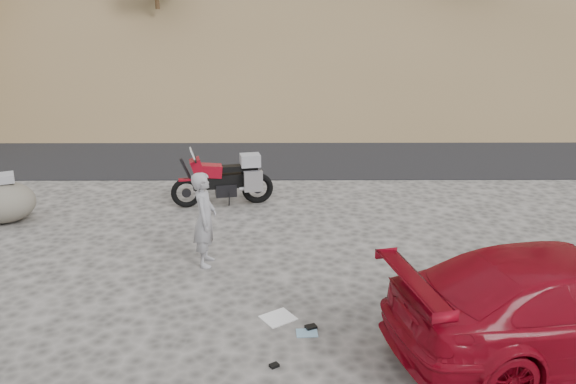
# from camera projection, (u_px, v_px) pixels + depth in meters

# --- Properties ---
(ground) EXTENTS (140.00, 140.00, 0.00)m
(ground) POSITION_uv_depth(u_px,v_px,m) (235.00, 278.00, 9.39)
(ground) COLOR #44423F
(ground) RESTS_ON ground
(road) EXTENTS (120.00, 7.00, 0.05)m
(road) POSITION_uv_depth(u_px,v_px,m) (259.00, 148.00, 17.93)
(road) COLOR black
(road) RESTS_ON ground
(motorcycle) EXTENTS (2.30, 0.94, 1.38)m
(motorcycle) POSITION_uv_depth(u_px,v_px,m) (227.00, 180.00, 12.67)
(motorcycle) COLOR black
(motorcycle) RESTS_ON ground
(man) EXTENTS (0.41, 0.62, 1.68)m
(man) POSITION_uv_depth(u_px,v_px,m) (207.00, 263.00, 9.91)
(man) COLOR gray
(man) RESTS_ON ground
(red_car) EXTENTS (5.09, 2.92, 1.39)m
(red_car) POSITION_uv_depth(u_px,v_px,m) (561.00, 349.00, 7.44)
(red_car) COLOR maroon
(red_car) RESTS_ON ground
(boulder) EXTENTS (1.56, 1.42, 1.04)m
(boulder) POSITION_uv_depth(u_px,v_px,m) (3.00, 201.00, 11.71)
(boulder) COLOR #555048
(boulder) RESTS_ON ground
(gear_white_cloth) EXTENTS (0.59, 0.58, 0.01)m
(gear_white_cloth) POSITION_uv_depth(u_px,v_px,m) (278.00, 318.00, 8.18)
(gear_white_cloth) COLOR white
(gear_white_cloth) RESTS_ON ground
(gear_blue_mat) EXTENTS (0.44, 0.22, 0.17)m
(gear_blue_mat) POSITION_uv_depth(u_px,v_px,m) (411.00, 310.00, 8.23)
(gear_blue_mat) COLOR #1A329E
(gear_blue_mat) RESTS_ON ground
(gear_bottle) EXTENTS (0.09, 0.09, 0.20)m
(gear_bottle) POSITION_uv_depth(u_px,v_px,m) (427.00, 299.00, 8.50)
(gear_bottle) COLOR #1A329E
(gear_bottle) RESTS_ON ground
(gear_funnel) EXTENTS (0.20, 0.20, 0.21)m
(gear_funnel) POSITION_uv_depth(u_px,v_px,m) (501.00, 318.00, 7.98)
(gear_funnel) COLOR red
(gear_funnel) RESTS_ON ground
(gear_glove_a) EXTENTS (0.19, 0.16, 0.04)m
(gear_glove_a) POSITION_uv_depth(u_px,v_px,m) (311.00, 327.00, 7.91)
(gear_glove_a) COLOR black
(gear_glove_a) RESTS_ON ground
(gear_glove_b) EXTENTS (0.14, 0.13, 0.04)m
(gear_glove_b) POSITION_uv_depth(u_px,v_px,m) (274.00, 365.00, 7.08)
(gear_glove_b) COLOR black
(gear_glove_b) RESTS_ON ground
(gear_blue_cloth) EXTENTS (0.31, 0.23, 0.01)m
(gear_blue_cloth) POSITION_uv_depth(u_px,v_px,m) (307.00, 333.00, 7.80)
(gear_blue_cloth) COLOR #7BA4BF
(gear_blue_cloth) RESTS_ON ground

